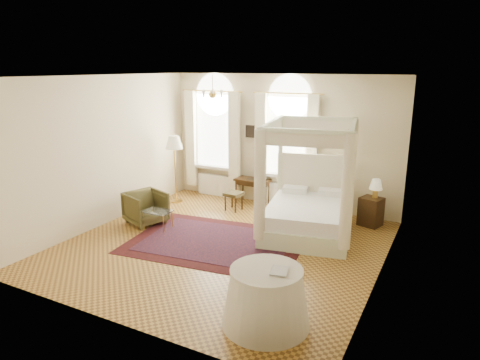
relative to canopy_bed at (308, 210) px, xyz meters
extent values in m
plane|color=#AD7E32|center=(-1.30, -1.35, -0.54)|extent=(6.00, 6.00, 0.00)
plane|color=beige|center=(-1.30, 1.65, 1.11)|extent=(6.00, 0.00, 6.00)
plane|color=beige|center=(-1.30, -4.35, 1.11)|extent=(6.00, 0.00, 6.00)
plane|color=beige|center=(-4.30, -1.35, 1.11)|extent=(0.00, 6.00, 6.00)
plane|color=beige|center=(1.70, -1.35, 1.11)|extent=(0.00, 6.00, 6.00)
plane|color=white|center=(-1.30, -1.35, 2.76)|extent=(6.00, 6.00, 0.00)
cube|color=silver|center=(-3.20, 1.62, 1.26)|extent=(1.10, 0.04, 1.90)
cylinder|color=silver|center=(-3.20, 1.62, 2.21)|extent=(1.10, 0.04, 1.10)
cube|color=white|center=(-3.20, 1.53, 0.27)|extent=(1.32, 0.24, 0.08)
cube|color=beige|center=(-3.87, 1.45, 1.01)|extent=(0.28, 0.14, 2.60)
cube|color=beige|center=(-2.53, 1.45, 1.01)|extent=(0.28, 0.14, 2.60)
cube|color=white|center=(-3.20, 1.55, -0.24)|extent=(1.00, 0.12, 0.58)
cube|color=silver|center=(-1.10, 1.62, 1.26)|extent=(1.10, 0.04, 1.90)
cylinder|color=silver|center=(-1.10, 1.62, 2.21)|extent=(1.10, 0.04, 1.10)
cube|color=white|center=(-1.10, 1.53, 0.27)|extent=(1.32, 0.24, 0.08)
cube|color=beige|center=(-1.77, 1.45, 1.01)|extent=(0.28, 0.14, 2.60)
cube|color=beige|center=(-0.43, 1.45, 1.01)|extent=(0.28, 0.14, 2.60)
cube|color=white|center=(-1.10, 1.55, -0.24)|extent=(1.00, 0.12, 0.58)
cylinder|color=gold|center=(-2.20, -0.15, 2.56)|extent=(0.02, 0.02, 0.40)
sphere|color=gold|center=(-2.20, -0.15, 2.34)|extent=(0.16, 0.16, 0.16)
sphere|color=beige|center=(-1.98, -0.15, 2.41)|extent=(0.07, 0.07, 0.07)
sphere|color=beige|center=(-2.09, 0.04, 2.41)|extent=(0.07, 0.07, 0.07)
sphere|color=beige|center=(-2.31, 0.04, 2.41)|extent=(0.07, 0.07, 0.07)
sphere|color=beige|center=(-2.42, -0.15, 2.41)|extent=(0.07, 0.07, 0.07)
sphere|color=beige|center=(-2.31, -0.35, 2.41)|extent=(0.07, 0.07, 0.07)
sphere|color=beige|center=(-2.09, -0.35, 2.41)|extent=(0.07, 0.07, 0.07)
cube|color=black|center=(-2.15, 1.62, 1.31)|extent=(0.26, 0.03, 0.32)
cube|color=black|center=(0.15, 1.62, 1.41)|extent=(0.22, 0.03, 0.26)
cube|color=beige|center=(0.00, 0.01, -0.36)|extent=(2.12, 2.44, 0.37)
cube|color=white|center=(0.00, 0.01, -0.03)|extent=(2.00, 2.32, 0.29)
cube|color=beige|center=(-0.20, 1.03, 0.38)|extent=(1.72, 0.41, 1.23)
cube|color=beige|center=(-0.99, 0.85, 0.63)|extent=(0.11, 0.11, 2.35)
cube|color=beige|center=(0.60, 1.16, 0.63)|extent=(0.11, 0.11, 2.35)
cube|color=beige|center=(-0.60, -1.14, 0.63)|extent=(0.11, 0.11, 2.35)
cube|color=beige|center=(0.98, -0.83, 0.63)|extent=(0.11, 0.11, 2.35)
cube|color=beige|center=(-0.20, 1.01, 1.81)|extent=(1.72, 0.41, 0.08)
cube|color=beige|center=(0.19, -0.98, 1.81)|extent=(1.72, 0.41, 0.08)
cube|color=beige|center=(-0.80, -0.14, 1.81)|extent=(0.49, 2.12, 0.08)
cube|color=beige|center=(0.79, 0.17, 1.81)|extent=(0.49, 2.12, 0.08)
cube|color=beige|center=(-0.20, 1.01, 1.67)|extent=(1.78, 0.39, 0.29)
cube|color=beige|center=(0.19, -0.98, 1.67)|extent=(1.78, 0.39, 0.29)
cube|color=beige|center=(-0.80, -0.14, 1.67)|extent=(0.46, 2.18, 0.29)
cube|color=beige|center=(0.79, 0.17, 1.67)|extent=(0.46, 2.18, 0.29)
cylinder|color=beige|center=(-0.60, -1.14, 0.73)|extent=(0.23, 0.23, 2.15)
cylinder|color=beige|center=(0.98, -0.83, 0.73)|extent=(0.23, 0.23, 2.15)
cube|color=#35200E|center=(1.09, 1.16, -0.22)|extent=(0.55, 0.52, 0.65)
cylinder|color=gold|center=(1.14, 1.22, 0.21)|extent=(0.12, 0.12, 0.21)
cone|color=beige|center=(1.14, 1.22, 0.41)|extent=(0.29, 0.29, 0.23)
cube|color=#35200E|center=(-1.95, 1.35, 0.09)|extent=(0.91, 0.51, 0.05)
cube|color=#35200E|center=(-1.95, 1.35, 0.01)|extent=(0.82, 0.42, 0.09)
cylinder|color=#35200E|center=(-2.33, 1.54, -0.23)|extent=(0.04, 0.04, 0.62)
cylinder|color=#35200E|center=(-1.55, 1.50, -0.23)|extent=(0.04, 0.04, 0.62)
cylinder|color=#35200E|center=(-2.35, 1.19, -0.23)|extent=(0.04, 0.04, 0.62)
cylinder|color=#35200E|center=(-1.57, 1.15, -0.23)|extent=(0.04, 0.04, 0.62)
imported|color=black|center=(-1.93, 1.34, 0.13)|extent=(0.35, 0.29, 0.02)
cube|color=#40351B|center=(-2.14, 0.67, -0.12)|extent=(0.44, 0.44, 0.08)
cylinder|color=#35200E|center=(-2.30, 0.54, -0.35)|extent=(0.04, 0.04, 0.38)
cylinder|color=#35200E|center=(-2.00, 0.51, -0.35)|extent=(0.04, 0.04, 0.38)
cylinder|color=#35200E|center=(-2.27, 0.84, -0.35)|extent=(0.04, 0.04, 0.38)
cylinder|color=#35200E|center=(-1.97, 0.81, -0.35)|extent=(0.04, 0.04, 0.38)
imported|color=#413B1C|center=(-3.48, -1.05, -0.17)|extent=(1.03, 1.01, 0.74)
cube|color=silver|center=(-3.03, -1.20, -0.14)|extent=(0.63, 0.46, 0.02)
cylinder|color=gold|center=(-3.28, -1.38, -0.34)|extent=(0.02, 0.02, 0.40)
cylinder|color=gold|center=(-2.76, -1.35, -0.34)|extent=(0.02, 0.02, 0.40)
cylinder|color=gold|center=(-3.30, -1.04, -0.34)|extent=(0.02, 0.02, 0.40)
cylinder|color=gold|center=(-2.78, -1.01, -0.34)|extent=(0.02, 0.02, 0.40)
cylinder|color=gold|center=(-3.81, 0.57, -0.53)|extent=(0.31, 0.31, 0.03)
cylinder|color=gold|center=(-3.81, 0.57, 0.23)|extent=(0.04, 0.04, 1.54)
cone|color=beige|center=(-3.81, 0.57, 1.05)|extent=(0.45, 0.45, 0.33)
cube|color=#431011|center=(-1.50, -1.27, -0.54)|extent=(3.71, 2.86, 0.01)
cube|color=black|center=(-1.50, -1.27, -0.53)|extent=(3.11, 2.26, 0.01)
cone|color=white|center=(0.56, -3.41, -0.15)|extent=(1.22, 1.22, 0.79)
cylinder|color=white|center=(0.56, -3.41, 0.27)|extent=(1.00, 1.00, 0.04)
imported|color=black|center=(0.63, -3.44, 0.30)|extent=(0.28, 0.34, 0.03)
camera|label=1|loc=(2.65, -8.23, 2.93)|focal=32.00mm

